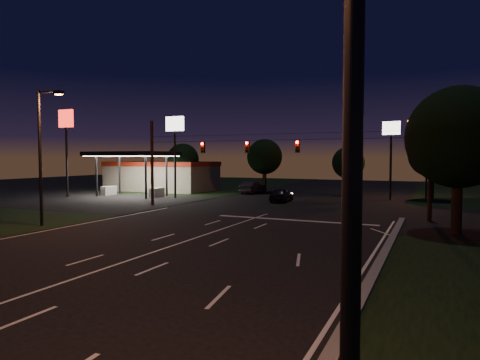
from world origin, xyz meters
The scene contains 23 objects.
ground centered at (0.00, 0.00, 0.00)m, with size 140.00×140.00×0.00m, color black.
cross_street_left centered at (-20.00, 16.00, 0.00)m, with size 20.00×16.00×0.02m, color black.
curb_right centered at (10.20, -8.00, 0.00)m, with size 0.40×46.00×0.15m, color gray.
edge_line_right centered at (9.70, -6.00, 0.01)m, with size 0.14×40.00×0.01m, color silver.
center_line centered at (0.00, -6.00, 0.01)m, with size 0.14×40.00×0.01m, color silver.
stop_bar centered at (3.00, 11.50, 0.01)m, with size 12.00×0.50×0.01m, color silver.
utility_pole_right centered at (12.00, 15.00, 0.00)m, with size 0.30×0.30×9.00m, color black.
utility_pole_left centered at (-12.00, 15.00, 0.00)m, with size 0.28×0.28×8.00m, color black.
signal_span centered at (0.00, 14.96, 5.50)m, with size 24.00×0.40×1.56m.
gas_station centered at (-21.86, 30.39, 2.38)m, with size 14.20×16.10×5.25m.
pole_sign_left_near centered at (-14.00, 22.00, 6.98)m, with size 2.20×0.30×9.10m.
pole_sign_left_far centered at (-26.00, 18.00, 7.61)m, with size 2.00×0.30×10.00m.
pole_sign_right centered at (8.00, 30.00, 6.24)m, with size 1.80×0.30×8.40m.
street_light_right_near centered at (11.24, -14.00, 5.24)m, with size 2.20×0.35×9.00m.
street_light_left centered at (-11.24, 2.00, 5.24)m, with size 2.20×0.35×9.00m.
street_light_right_far centered at (11.24, 32.00, 5.24)m, with size 2.20×0.35×9.00m.
tree_right_near centered at (13.53, 10.17, 5.68)m, with size 6.00×6.00×8.76m.
tree_far_a centered at (-17.98, 30.12, 4.26)m, with size 4.20×4.20×6.42m.
tree_far_b centered at (-7.98, 34.13, 4.61)m, with size 4.60×4.60×6.98m.
tree_far_c centered at (3.02, 33.10, 3.90)m, with size 3.80×3.80×5.86m.
tree_far_d centered at (12.02, 31.13, 4.83)m, with size 4.80×4.80×7.30m.
car_oncoming_a centered at (-2.02, 23.40, 0.73)m, with size 1.72×4.26×1.45m, color black.
car_oncoming_b centered at (-8.76, 31.64, 0.77)m, with size 1.62×4.65×1.53m, color black.
Camera 1 is at (12.23, -18.25, 4.55)m, focal length 32.00 mm.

